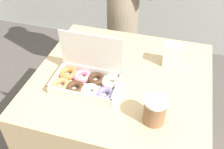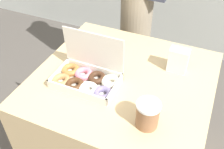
# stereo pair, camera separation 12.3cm
# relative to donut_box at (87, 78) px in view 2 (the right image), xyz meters

# --- Properties ---
(table) EXTENTS (0.87, 0.84, 0.72)m
(table) POSITION_rel_donut_box_xyz_m (0.15, 0.11, -0.39)
(table) COLOR tan
(table) RESTS_ON ground_plane
(donut_box) EXTENTS (0.35, 0.21, 0.24)m
(donut_box) POSITION_rel_donut_box_xyz_m (0.00, 0.00, 0.00)
(donut_box) COLOR silver
(donut_box) RESTS_ON table
(coffee_cup) EXTENTS (0.10, 0.10, 0.12)m
(coffee_cup) POSITION_rel_donut_box_xyz_m (0.34, -0.13, 0.03)
(coffee_cup) COLOR #8C6042
(coffee_cup) RESTS_ON table
(napkin_holder) EXTENTS (0.10, 0.06, 0.13)m
(napkin_holder) POSITION_rel_donut_box_xyz_m (0.38, 0.27, 0.03)
(napkin_holder) COLOR silver
(napkin_holder) RESTS_ON table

